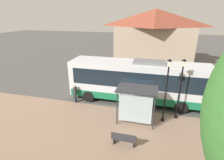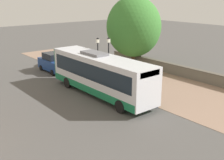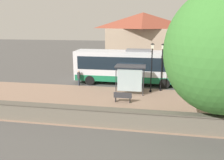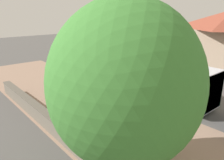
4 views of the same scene
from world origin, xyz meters
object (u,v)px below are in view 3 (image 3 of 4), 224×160
(bus_shelter, at_px, (130,71))
(bench, at_px, (123,97))
(street_lamp_near, at_px, (152,64))
(bus, at_px, (130,66))
(shade_tree, at_px, (223,51))
(street_lamp_far, at_px, (162,63))
(pedestrian, at_px, (79,77))

(bus_shelter, relative_size, bench, 1.86)
(bus_shelter, bearing_deg, street_lamp_near, -70.14)
(bus, bearing_deg, shade_tree, -147.88)
(bus_shelter, xyz_separation_m, bench, (-2.50, 0.36, -1.64))
(bus, relative_size, bench, 7.85)
(bus, bearing_deg, bus_shelter, -174.57)
(bench, height_order, street_lamp_far, street_lamp_far)
(shade_tree, bearing_deg, pedestrian, 54.53)
(street_lamp_far, relative_size, shade_tree, 0.54)
(street_lamp_far, bearing_deg, shade_tree, -159.16)
(pedestrian, xyz_separation_m, street_lamp_near, (-1.05, -7.30, 1.77))
(bench, distance_m, street_lamp_near, 4.48)
(bus, xyz_separation_m, pedestrian, (-1.61, 5.11, -0.97))
(pedestrian, xyz_separation_m, shade_tree, (-7.89, -11.08, 3.81))
(street_lamp_near, bearing_deg, shade_tree, -151.14)
(bus_shelter, bearing_deg, street_lamp_far, -65.68)
(street_lamp_near, relative_size, street_lamp_far, 1.02)
(bus, distance_m, street_lamp_far, 3.82)
(bus_shelter, bearing_deg, shade_tree, -137.52)
(pedestrian, height_order, street_lamp_near, street_lamp_near)
(bus_shelter, bearing_deg, bus, 5.43)
(bus, relative_size, street_lamp_near, 2.52)
(pedestrian, height_order, shade_tree, shade_tree)
(shade_tree, bearing_deg, street_lamp_near, 28.86)
(bus_shelter, xyz_separation_m, street_lamp_near, (0.68, -1.88, 0.59))
(street_lamp_near, xyz_separation_m, shade_tree, (-6.85, -3.77, 2.04))
(bench, xyz_separation_m, street_lamp_near, (3.18, -2.23, 2.23))
(bus_shelter, distance_m, street_lamp_near, 2.08)
(bus, relative_size, bus_shelter, 4.22)
(bus, xyz_separation_m, shade_tree, (-9.50, -5.96, 2.83))
(street_lamp_near, bearing_deg, street_lamp_far, -57.69)
(bus, height_order, shade_tree, shade_tree)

